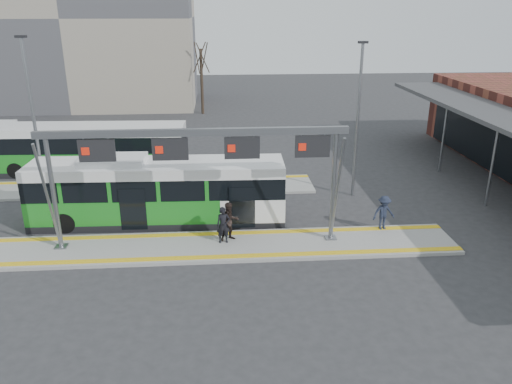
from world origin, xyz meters
TOP-DOWN VIEW (x-y plane):
  - ground at (0.00, 0.00)m, footprint 120.00×120.00m
  - platform_main at (0.00, 0.00)m, footprint 22.00×3.00m
  - platform_second at (-4.00, 8.00)m, footprint 20.00×3.00m
  - tactile_main at (0.00, 0.00)m, footprint 22.00×2.65m
  - tactile_second at (-4.00, 9.15)m, footprint 20.00×0.35m
  - gantry at (-0.35, 0.25)m, footprint 13.00×1.68m
  - apartment_block at (-14.00, 36.00)m, footprint 24.50×12.50m
  - hero_bus at (-2.54, 3.18)m, footprint 12.32×2.96m
  - bg_bus_green at (-7.80, 11.53)m, footprint 12.35×3.13m
  - passenger_a at (0.63, 0.26)m, footprint 0.65×0.46m
  - passenger_b at (0.92, 0.48)m, footprint 1.07×0.96m
  - passenger_c at (8.17, 1.10)m, footprint 1.17×0.80m
  - tree_left at (-3.42, 32.11)m, footprint 1.40×1.40m
  - tree_mid at (-1.04, 29.81)m, footprint 1.40×1.40m
  - tree_far at (-19.76, 31.33)m, footprint 1.40×1.40m
  - lamp_west at (-8.49, 4.87)m, footprint 0.50×0.25m
  - lamp_east at (8.01, 6.05)m, footprint 0.50×0.25m

SIDE VIEW (x-z plane):
  - ground at x=0.00m, z-range 0.00..0.00m
  - platform_main at x=0.00m, z-range 0.00..0.15m
  - platform_second at x=-4.00m, z-range 0.00..0.15m
  - tactile_main at x=0.00m, z-range 0.15..0.17m
  - tactile_second at x=-4.00m, z-range 0.15..0.17m
  - passenger_a at x=0.63m, z-range 0.15..1.82m
  - passenger_c at x=8.17m, z-range 0.15..1.83m
  - passenger_b at x=0.92m, z-range 0.15..1.95m
  - bg_bus_green at x=-7.80m, z-range -0.02..3.04m
  - hero_bus at x=-2.54m, z-range -0.14..3.23m
  - gantry at x=-0.35m, z-range 1.70..6.90m
  - lamp_east at x=8.01m, z-range 0.24..8.67m
  - lamp_west at x=-8.49m, z-range 0.24..9.08m
  - tree_mid at x=-1.04m, z-range 1.84..8.96m
  - tree_left at x=-3.42m, z-range 2.05..9.99m
  - tree_far at x=-19.76m, z-range 2.23..10.87m
  - apartment_block at x=-14.00m, z-range 0.01..18.41m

